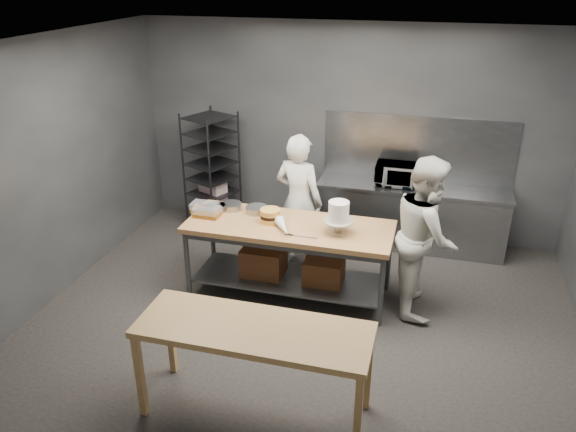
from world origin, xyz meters
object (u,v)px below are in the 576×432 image
at_px(layer_cake, 270,216).
at_px(chef_behind, 299,201).
at_px(chef_right, 425,236).
at_px(work_table, 289,251).
at_px(frosted_cake_stand, 339,214).
at_px(near_counter, 254,336).
at_px(microwave, 396,174).
at_px(speed_rack, 212,172).

bearing_deg(layer_cake, chef_behind, 78.71).
distance_m(chef_behind, chef_right, 1.74).
xyz_separation_m(work_table, frosted_cake_stand, (0.59, -0.08, 0.58)).
bearing_deg(chef_right, near_counter, 140.58).
distance_m(microwave, frosted_cake_stand, 1.81).
xyz_separation_m(chef_behind, microwave, (1.13, 0.91, 0.16)).
xyz_separation_m(chef_behind, chef_right, (1.62, -0.64, 0.03)).
height_order(chef_right, microwave, chef_right).
bearing_deg(frosted_cake_stand, microwave, 74.97).
bearing_deg(frosted_cake_stand, near_counter, -100.56).
xyz_separation_m(near_counter, chef_behind, (-0.31, 2.75, 0.08)).
bearing_deg(speed_rack, chef_behind, -28.33).
distance_m(frosted_cake_stand, layer_cake, 0.83).
distance_m(microwave, layer_cake, 2.10).
height_order(work_table, frosted_cake_stand, frosted_cake_stand).
relative_size(speed_rack, microwave, 3.23).
height_order(microwave, layer_cake, microwave).
height_order(work_table, speed_rack, speed_rack).
bearing_deg(microwave, work_table, -122.45).
bearing_deg(near_counter, chef_right, 58.21).
distance_m(near_counter, speed_rack, 4.03).
bearing_deg(chef_behind, near_counter, 109.97).
bearing_deg(microwave, chef_behind, -141.32).
bearing_deg(chef_behind, chef_right, 171.92).
bearing_deg(chef_behind, layer_cake, 92.26).
height_order(speed_rack, chef_behind, chef_behind).
bearing_deg(near_counter, frosted_cake_stand, 79.44).
height_order(speed_rack, layer_cake, speed_rack).
distance_m(speed_rack, microwave, 2.68).
bearing_deg(work_table, chef_right, 4.26).
xyz_separation_m(work_table, microwave, (1.06, 1.66, 0.48)).
xyz_separation_m(chef_behind, frosted_cake_stand, (0.67, -0.84, 0.26)).
height_order(near_counter, speed_rack, speed_rack).
height_order(chef_right, layer_cake, chef_right).
xyz_separation_m(microwave, frosted_cake_stand, (-0.47, -1.75, 0.10)).
height_order(work_table, microwave, microwave).
distance_m(chef_behind, layer_cake, 0.77).
bearing_deg(chef_right, chef_behind, 60.75).
relative_size(chef_right, frosted_cake_stand, 4.82).
distance_m(work_table, frosted_cake_stand, 0.83).
bearing_deg(chef_behind, frosted_cake_stand, 142.06).
height_order(chef_right, frosted_cake_stand, chef_right).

